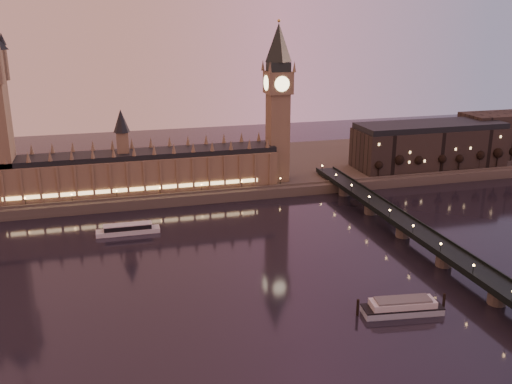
# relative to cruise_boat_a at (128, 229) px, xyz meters

# --- Properties ---
(ground) EXTENTS (700.00, 700.00, 0.00)m
(ground) POSITION_rel_cruise_boat_a_xyz_m (48.40, -62.51, -2.37)
(ground) COLOR black
(ground) RESTS_ON ground
(far_embankment) EXTENTS (560.00, 130.00, 6.00)m
(far_embankment) POSITION_rel_cruise_boat_a_xyz_m (78.40, 102.49, 0.63)
(far_embankment) COLOR #423D35
(far_embankment) RESTS_ON ground
(palace_of_westminster) EXTENTS (180.00, 26.62, 52.00)m
(palace_of_westminster) POSITION_rel_cruise_boat_a_xyz_m (8.28, 58.48, 19.34)
(palace_of_westminster) COLOR brown
(palace_of_westminster) RESTS_ON ground
(big_ben) EXTENTS (17.68, 17.68, 104.00)m
(big_ben) POSITION_rel_cruise_boat_a_xyz_m (102.39, 58.48, 61.58)
(big_ben) COLOR brown
(big_ben) RESTS_ON ground
(westminster_bridge) EXTENTS (13.20, 260.00, 15.30)m
(westminster_bridge) POSITION_rel_cruise_boat_a_xyz_m (140.01, -62.51, 3.15)
(westminster_bridge) COLOR black
(westminster_bridge) RESTS_ON ground
(city_block) EXTENTS (155.00, 45.00, 34.00)m
(city_block) POSITION_rel_cruise_boat_a_xyz_m (243.34, 68.42, 19.87)
(city_block) COLOR black
(city_block) RESTS_ON ground
(bare_tree_0) EXTENTS (6.14, 6.14, 12.48)m
(bare_tree_0) POSITION_rel_cruise_boat_a_xyz_m (171.44, 46.49, 12.95)
(bare_tree_0) COLOR black
(bare_tree_0) RESTS_ON ground
(bare_tree_1) EXTENTS (6.14, 6.14, 12.48)m
(bare_tree_1) POSITION_rel_cruise_boat_a_xyz_m (187.08, 46.49, 12.95)
(bare_tree_1) COLOR black
(bare_tree_1) RESTS_ON ground
(bare_tree_2) EXTENTS (6.14, 6.14, 12.48)m
(bare_tree_2) POSITION_rel_cruise_boat_a_xyz_m (202.72, 46.49, 12.95)
(bare_tree_2) COLOR black
(bare_tree_2) RESTS_ON ground
(bare_tree_3) EXTENTS (6.14, 6.14, 12.48)m
(bare_tree_3) POSITION_rel_cruise_boat_a_xyz_m (218.36, 46.49, 12.95)
(bare_tree_3) COLOR black
(bare_tree_3) RESTS_ON ground
(bare_tree_4) EXTENTS (6.14, 6.14, 12.48)m
(bare_tree_4) POSITION_rel_cruise_boat_a_xyz_m (234.00, 46.49, 12.95)
(bare_tree_4) COLOR black
(bare_tree_4) RESTS_ON ground
(bare_tree_5) EXTENTS (6.14, 6.14, 12.48)m
(bare_tree_5) POSITION_rel_cruise_boat_a_xyz_m (249.64, 46.49, 12.95)
(bare_tree_5) COLOR black
(bare_tree_5) RESTS_ON ground
(bare_tree_6) EXTENTS (6.14, 6.14, 12.48)m
(bare_tree_6) POSITION_rel_cruise_boat_a_xyz_m (265.28, 46.49, 12.95)
(bare_tree_6) COLOR black
(bare_tree_6) RESTS_ON ground
(cruise_boat_a) EXTENTS (33.68, 7.65, 5.38)m
(cruise_boat_a) POSITION_rel_cruise_boat_a_xyz_m (0.00, 0.00, 0.00)
(cruise_boat_a) COLOR silver
(cruise_boat_a) RESTS_ON ground
(moored_barge) EXTENTS (36.37, 12.95, 6.72)m
(moored_barge) POSITION_rel_cruise_boat_a_xyz_m (99.29, -116.32, 0.47)
(moored_barge) COLOR #99AFC3
(moored_barge) RESTS_ON ground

